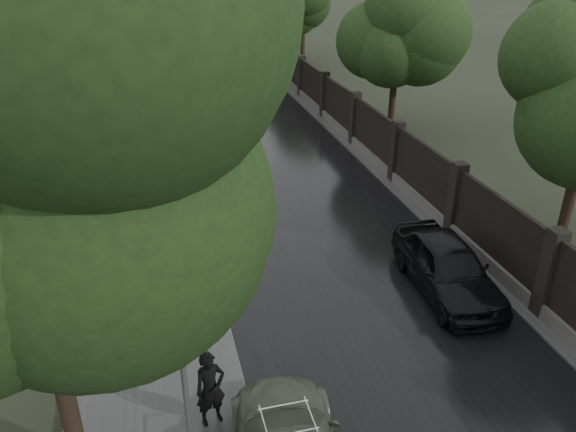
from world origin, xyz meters
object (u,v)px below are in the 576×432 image
Objects in this scene: tree_left_far at (92,21)px; lamp_post at (186,395)px; traffic_light at (168,86)px; tree_right_c at (303,2)px; car_right_near at (447,266)px; tree_right_b at (398,36)px; tree_left_near at (12,167)px; pedestrian_umbrella at (207,352)px.

tree_left_far is 1.45× the size of lamp_post.
lamp_post is at bearing -92.68° from traffic_light.
tree_right_c is 33.82m from car_right_near.
tree_right_b is 16.50m from car_right_near.
lamp_post is at bearing -122.18° from tree_right_b.
tree_left_near is 3.22× the size of pedestrian_umbrella.
tree_right_b is at bearing -14.24° from traffic_light.
tree_left_near is at bearing 145.71° from lamp_post.
lamp_post is at bearing -143.94° from car_right_near.
car_right_near is (-4.90, -33.20, -4.13)m from tree_right_c.
tree_left_near reaches higher than tree_right_b.
tree_right_c reaches higher than traffic_light.
car_right_near is 1.70× the size of pedestrian_umbrella.
tree_left_far is (-0.40, 27.00, -1.18)m from tree_left_near.
tree_right_b is at bearing 74.66° from car_right_near.
traffic_light is at bearing 73.81° from pedestrian_umbrella.
tree_right_b is at bearing 57.82° from lamp_post.
traffic_light is 0.83× the size of car_right_near.
car_right_near is (-4.90, -15.20, -4.13)m from tree_right_b.
tree_right_b is 1.37× the size of lamp_post.
car_right_near is at bearing 20.42° from tree_left_near.
tree_left_far reaches higher than tree_right_c.
traffic_light is at bearing 81.47° from tree_left_near.
car_right_near is (10.20, 3.80, -5.59)m from tree_left_near.
tree_left_near reaches higher than pedestrian_umbrella.
lamp_post reaches higher than car_right_near.
tree_left_far reaches higher than tree_right_b.
car_right_near is at bearing -107.87° from tree_right_b.
tree_left_near is 2.29× the size of traffic_light.
traffic_light is (3.70, -5.01, -2.84)m from tree_left_far.
tree_right_c is 1.37× the size of lamp_post.
tree_left_near is at bearing 170.96° from pedestrian_umbrella.
tree_right_c is (15.50, 10.00, -0.29)m from tree_left_far.
tree_right_b is 24.33m from lamp_post.
tree_right_c is 1.45× the size of car_right_near.
traffic_light is (1.10, 23.49, -0.27)m from lamp_post.
tree_left_near is 22.60m from traffic_light.
tree_left_far is at bearing 126.47° from traffic_light.
pedestrian_umbrella is (-0.56, -21.72, -0.35)m from traffic_light.
tree_right_c is at bearing 90.00° from tree_right_b.
tree_left_far is 18.45m from tree_right_c.
tree_left_far reaches higher than traffic_light.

